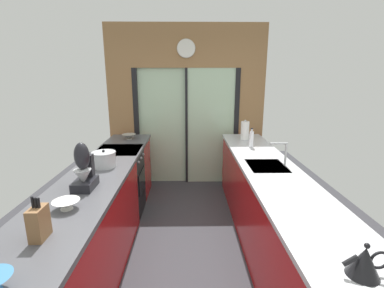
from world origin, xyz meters
name	(u,v)px	position (x,y,z in m)	size (l,w,h in m)	color
ground_plane	(187,238)	(0.00, 0.60, -0.01)	(5.04, 7.60, 0.02)	#38383D
back_wall_unit	(186,97)	(0.00, 2.40, 1.52)	(2.64, 0.12, 2.70)	olive
left_counter_run	(94,224)	(-0.91, 0.13, 0.47)	(0.62, 3.80, 0.92)	#AD0C0F
right_counter_run	(272,214)	(0.91, 0.30, 0.46)	(0.62, 3.80, 0.92)	#AD0C0F
sink_faucet	(283,150)	(1.06, 0.55, 1.10)	(0.19, 0.02, 0.26)	#B7BABC
oven_range	(121,182)	(-0.91, 1.25, 0.46)	(0.60, 0.60, 0.92)	black
mixing_bowl_mid	(66,205)	(-0.89, -0.43, 0.96)	(0.20, 0.20, 0.07)	silver
mixing_bowl_far	(129,136)	(-0.89, 1.85, 0.96)	(0.22, 0.22, 0.08)	gray
knife_block	(39,223)	(-0.89, -0.81, 1.03)	(0.08, 0.14, 0.28)	brown
stand_mixer	(84,171)	(-0.89, -0.04, 1.08)	(0.17, 0.27, 0.42)	black
stock_pot	(104,159)	(-0.89, 0.54, 1.00)	(0.26, 0.26, 0.19)	#B7BABC
kettle	(365,262)	(0.89, -1.16, 1.00)	(0.24, 0.16, 0.18)	black
soap_bottle	(251,139)	(0.89, 1.33, 1.04)	(0.06, 0.06, 0.27)	silver
paper_towel_roll	(245,131)	(0.89, 1.78, 1.06)	(0.14, 0.14, 0.31)	#B7BABC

